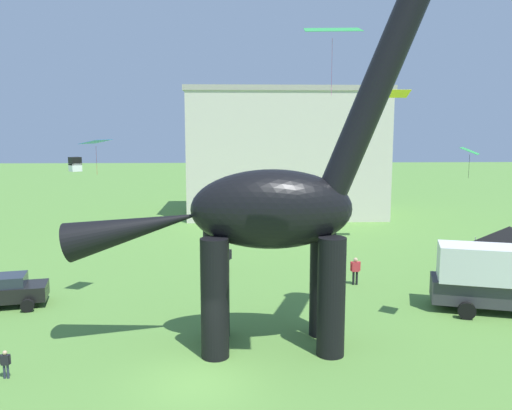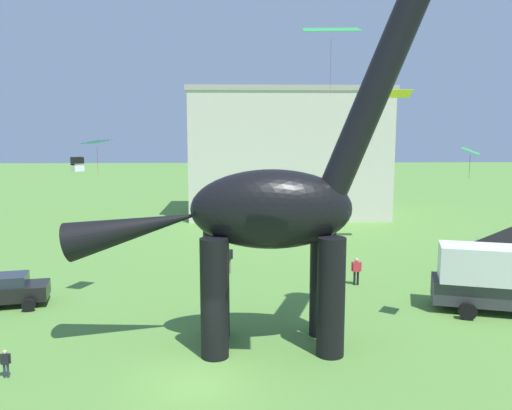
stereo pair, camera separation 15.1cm
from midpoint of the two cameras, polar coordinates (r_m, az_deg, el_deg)
name	(u,v)px [view 1 (the left image)]	position (r m, az deg, el deg)	size (l,w,h in m)	color
ground_plane	(197,382)	(19.41, -6.53, -18.34)	(240.00, 240.00, 0.00)	#5B8E3D
dinosaur_sculpture	(270,209)	(20.70, 1.28, -0.45)	(14.68, 3.11, 15.34)	black
parked_sedan_left	(2,290)	(29.22, -25.70, -8.24)	(4.48, 2.64, 1.55)	black
parked_box_truck	(491,278)	(27.81, 23.72, -7.12)	(5.97, 3.66, 3.20)	#38383D
person_strolling_adult	(5,362)	(21.22, -25.41, -14.89)	(0.38, 0.17, 1.02)	#2D3347
person_vendor_side	(226,256)	(32.20, -3.32, -5.51)	(0.64, 0.28, 1.72)	#6B6056
person_watching_child	(355,268)	(30.37, 10.44, -6.68)	(0.58, 0.26, 1.55)	black
festival_canopy_tent	(509,234)	(34.53, 25.33, -2.81)	(3.15, 3.15, 3.00)	#B2B2B7
kite_far_left	(333,30)	(16.34, 7.91, 18.06)	(1.73, 1.34, 2.03)	green
kite_high_right	(96,142)	(26.50, -16.92, 6.47)	(1.44, 1.64, 1.67)	#287AE5
kite_high_left	(75,164)	(44.15, -18.87, 4.15)	(1.10, 1.10, 1.12)	black
kite_near_high	(470,151)	(23.09, 21.73, 5.37)	(1.08, 1.17, 1.24)	green
kite_apex	(397,94)	(40.03, 14.78, 11.43)	(1.69, 1.19, 0.51)	yellow
background_building_block	(285,152)	(53.91, 3.01, 5.64)	(19.38, 10.24, 12.57)	beige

